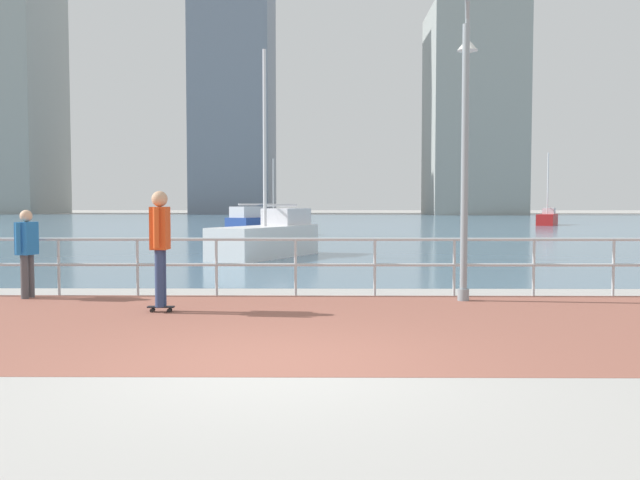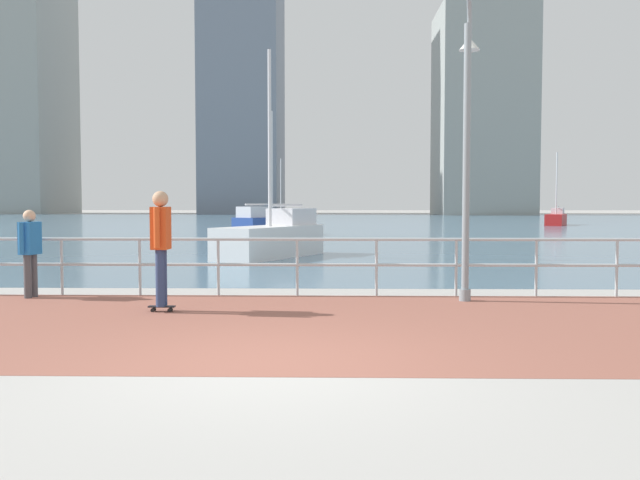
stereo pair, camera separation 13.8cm
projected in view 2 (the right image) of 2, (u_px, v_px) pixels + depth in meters
ground at (325, 227)px, 46.86m from camera, size 220.00×220.00×0.00m
brick_paving at (286, 324)px, 9.25m from camera, size 28.00×5.67×0.01m
harbor_water at (327, 223)px, 57.00m from camera, size 180.00×88.00×0.00m
waterfront_railing at (297, 256)px, 12.04m from camera, size 25.25×0.06×1.03m
lamppost at (467, 130)px, 11.42m from camera, size 0.40×0.80×5.17m
skateboarder at (161, 239)px, 10.22m from camera, size 0.40×0.55×1.82m
bystander at (30, 247)px, 11.78m from camera, size 0.30×0.56×1.52m
sailboat_navy at (273, 238)px, 20.70m from camera, size 3.15×4.57×6.20m
sailboat_ivory at (270, 224)px, 33.91m from camera, size 3.64×4.40×6.19m
sailboat_gray at (556, 218)px, 50.60m from camera, size 2.63×3.99×5.39m
sailboat_yellow at (280, 221)px, 45.25m from camera, size 2.07×3.41×4.58m
tower_slate at (482, 112)px, 96.73m from camera, size 12.78×13.12×30.87m
tower_beige at (23, 64)px, 106.45m from camera, size 11.77×16.30×48.22m
tower_brick at (243, 77)px, 105.90m from camera, size 11.65×16.75×43.96m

